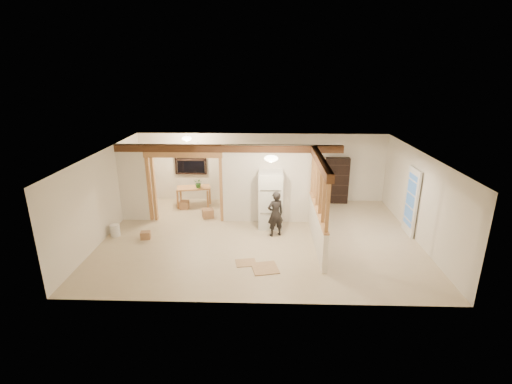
{
  "coord_description": "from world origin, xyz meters",
  "views": [
    {
      "loc": [
        0.2,
        -9.91,
        4.7
      ],
      "look_at": [
        -0.12,
        0.4,
        1.25
      ],
      "focal_mm": 26.0,
      "sensor_mm": 36.0,
      "label": 1
    }
  ],
  "objects_px": {
    "work_table": "(194,197)",
    "shop_vac": "(143,203)",
    "bookshelf": "(337,181)",
    "woman": "(275,214)",
    "refrigerator": "(270,200)"
  },
  "relations": [
    {
      "from": "woman",
      "to": "bookshelf",
      "type": "distance_m",
      "value": 3.72
    },
    {
      "from": "woman",
      "to": "bookshelf",
      "type": "height_order",
      "value": "bookshelf"
    },
    {
      "from": "work_table",
      "to": "shop_vac",
      "type": "distance_m",
      "value": 1.75
    },
    {
      "from": "work_table",
      "to": "bookshelf",
      "type": "relative_size",
      "value": 0.69
    },
    {
      "from": "work_table",
      "to": "woman",
      "type": "bearing_deg",
      "value": -51.56
    },
    {
      "from": "bookshelf",
      "to": "work_table",
      "type": "bearing_deg",
      "value": -173.52
    },
    {
      "from": "work_table",
      "to": "bookshelf",
      "type": "bearing_deg",
      "value": -5.52
    },
    {
      "from": "woman",
      "to": "bookshelf",
      "type": "bearing_deg",
      "value": -150.81
    },
    {
      "from": "shop_vac",
      "to": "bookshelf",
      "type": "xyz_separation_m",
      "value": [
        6.79,
        1.1,
        0.55
      ]
    },
    {
      "from": "shop_vac",
      "to": "woman",
      "type": "bearing_deg",
      "value": -22.08
    },
    {
      "from": "refrigerator",
      "to": "bookshelf",
      "type": "xyz_separation_m",
      "value": [
        2.42,
        2.25,
        -0.04
      ]
    },
    {
      "from": "work_table",
      "to": "bookshelf",
      "type": "distance_m",
      "value": 5.18
    },
    {
      "from": "refrigerator",
      "to": "work_table",
      "type": "bearing_deg",
      "value": 148.31
    },
    {
      "from": "refrigerator",
      "to": "bookshelf",
      "type": "height_order",
      "value": "refrigerator"
    },
    {
      "from": "woman",
      "to": "work_table",
      "type": "bearing_deg",
      "value": -62.6
    }
  ]
}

